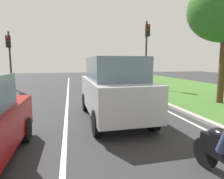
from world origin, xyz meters
TOP-DOWN VIEW (x-y plane):
  - ground_plane at (0.00, 14.00)m, footprint 60.00×60.00m
  - lane_line_center at (-0.70, 14.00)m, footprint 0.12×32.00m
  - lane_line_right_edge at (3.60, 14.00)m, footprint 0.12×32.00m
  - grass_verge_right at (8.50, 14.00)m, footprint 9.00×48.00m
  - curb_right at (4.10, 14.00)m, footprint 0.24×48.00m
  - car_suv_ahead at (1.03, 9.64)m, footprint 2.08×4.55m
  - traffic_light_near_right at (5.44, 17.39)m, footprint 0.32×0.50m
  - traffic_light_overhead_left at (-5.07, 19.38)m, footprint 0.32×0.50m

SIDE VIEW (x-z plane):
  - ground_plane at x=0.00m, z-range 0.00..0.00m
  - lane_line_center at x=-0.70m, z-range 0.00..0.01m
  - lane_line_right_edge at x=3.60m, z-range 0.00..0.01m
  - grass_verge_right at x=8.50m, z-range 0.00..0.06m
  - curb_right at x=4.10m, z-range 0.00..0.12m
  - car_suv_ahead at x=1.03m, z-range 0.03..2.31m
  - traffic_light_overhead_left at x=-5.07m, z-range 0.75..5.21m
  - traffic_light_near_right at x=5.44m, z-range 0.91..6.17m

